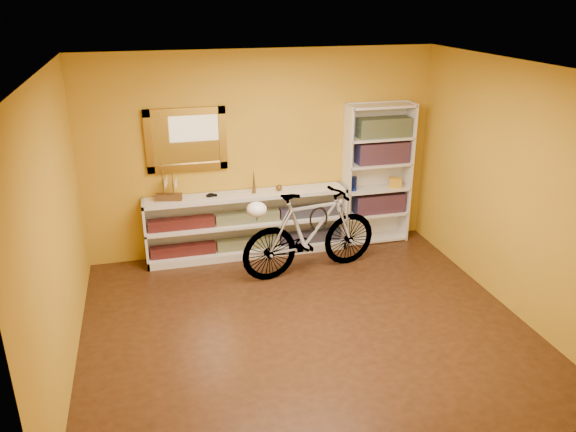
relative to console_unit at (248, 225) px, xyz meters
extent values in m
cube|color=black|center=(0.25, -1.81, -0.43)|extent=(4.50, 4.00, 0.01)
cube|color=silver|center=(0.25, -1.81, 2.18)|extent=(4.50, 4.00, 0.01)
cube|color=#BF8F1C|center=(0.25, 0.19, 0.88)|extent=(4.50, 0.01, 2.60)
cube|color=#BF8F1C|center=(-2.00, -1.81, 0.88)|extent=(0.01, 4.00, 2.60)
cube|color=#BF8F1C|center=(2.51, -1.81, 0.88)|extent=(0.01, 4.00, 2.60)
cube|color=olive|center=(-0.70, 0.15, 1.12)|extent=(0.98, 0.06, 0.78)
cube|color=silver|center=(1.15, 0.17, -0.17)|extent=(0.09, 0.02, 0.09)
cube|color=black|center=(0.00, -0.02, -0.26)|extent=(2.50, 0.13, 0.14)
cube|color=navy|center=(0.00, -0.02, 0.11)|extent=(2.50, 0.13, 0.14)
imported|color=black|center=(-0.44, 0.00, 0.43)|extent=(0.00, 0.01, 0.00)
cone|color=brown|center=(0.10, 0.00, 0.58)|extent=(0.05, 0.05, 0.31)
sphere|color=brown|center=(0.42, 0.00, 0.47)|extent=(0.08, 0.08, 0.08)
cube|color=maroon|center=(1.83, 0.03, 0.12)|extent=(0.70, 0.22, 0.26)
cube|color=maroon|center=(1.83, 0.03, 0.83)|extent=(0.70, 0.22, 0.28)
cube|color=navy|center=(1.83, 0.03, 1.16)|extent=(0.70, 0.22, 0.25)
cylinder|color=navy|center=(1.44, 0.01, 0.43)|extent=(0.08, 0.08, 0.19)
cube|color=maroon|center=(1.58, 0.06, 1.13)|extent=(0.14, 0.14, 0.18)
cube|color=gold|center=(2.03, -0.01, 0.41)|extent=(0.20, 0.16, 0.13)
imported|color=silver|center=(0.65, -0.67, 0.10)|extent=(0.75, 1.84, 1.05)
ellipsoid|color=white|center=(-0.03, -0.78, 0.50)|extent=(0.23, 0.22, 0.18)
torus|color=black|center=(0.75, -0.65, 0.26)|extent=(0.23, 0.02, 0.23)
camera|label=1|loc=(-1.17, -6.60, 2.79)|focal=34.99mm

